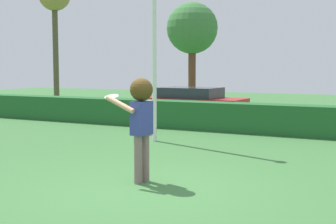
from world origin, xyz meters
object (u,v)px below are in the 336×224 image
(parked_car_red, at_px, (191,102))
(lamppost, at_px, (154,4))
(person, at_px, (141,113))
(birch_tree, at_px, (192,29))
(frisbee, at_px, (112,97))
(bare_elm_tree, at_px, (54,0))

(parked_car_red, bearing_deg, lamppost, -76.17)
(person, height_order, birch_tree, birch_tree)
(frisbee, relative_size, birch_tree, 0.05)
(parked_car_red, xyz_separation_m, birch_tree, (-2.24, 5.09, 3.25))
(lamppost, distance_m, birch_tree, 11.00)
(person, bearing_deg, bare_elm_tree, 134.69)
(frisbee, bearing_deg, person, -16.39)
(lamppost, relative_size, parked_car_red, 1.58)
(frisbee, xyz_separation_m, birch_tree, (-4.80, 14.31, 2.48))
(person, xyz_separation_m, frisbee, (-0.76, 0.22, 0.25))
(frisbee, height_order, birch_tree, birch_tree)
(lamppost, distance_m, parked_car_red, 6.24)
(frisbee, height_order, lamppost, lamppost)
(frisbee, xyz_separation_m, parked_car_red, (-2.56, 9.21, -0.77))
(frisbee, xyz_separation_m, bare_elm_tree, (-13.84, 14.53, 4.58))
(frisbee, distance_m, bare_elm_tree, 20.58)
(bare_elm_tree, height_order, birch_tree, bare_elm_tree)
(lamppost, height_order, parked_car_red, lamppost)
(parked_car_red, bearing_deg, frisbee, -74.50)
(parked_car_red, bearing_deg, person, -70.65)
(frisbee, relative_size, parked_car_red, 0.06)
(person, height_order, parked_car_red, person)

